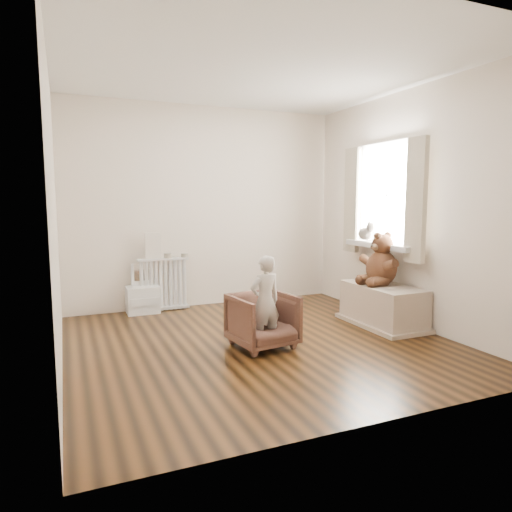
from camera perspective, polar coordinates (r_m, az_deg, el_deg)
name	(u,v)px	position (r m, az deg, el deg)	size (l,w,h in m)	color
floor	(260,342)	(4.58, 0.48, -10.71)	(3.60, 3.60, 0.01)	black
ceiling	(260,68)	(4.53, 0.52, 22.44)	(3.60, 3.60, 0.01)	white
back_wall	(205,207)	(6.06, -6.34, 6.08)	(3.60, 0.02, 2.60)	white
front_wall	(381,216)	(2.81, 15.35, 4.79)	(3.60, 0.02, 2.60)	white
left_wall	(54,212)	(4.00, -23.95, 5.04)	(0.02, 3.60, 2.60)	white
right_wall	(409,209)	(5.34, 18.58, 5.63)	(0.02, 3.60, 2.60)	white
window	(389,195)	(5.55, 16.26, 7.31)	(0.03, 0.90, 1.10)	white
window_sill	(381,245)	(5.52, 15.33, 1.30)	(0.22, 1.10, 0.06)	silver
curtain_left	(416,201)	(5.04, 19.38, 6.56)	(0.06, 0.26, 1.30)	beige
curtain_right	(352,200)	(5.94, 11.91, 6.82)	(0.06, 0.26, 1.30)	beige
radiator	(163,280)	(5.88, -11.51, -2.96)	(0.63, 0.12, 0.67)	silver
paper_doll	(153,246)	(5.80, -12.76, 1.26)	(0.20, 0.02, 0.33)	beige
tin_a	(168,256)	(5.85, -10.93, 0.05)	(0.10, 0.10, 0.06)	#A59E8C
tin_b	(185,255)	(5.90, -8.91, 0.10)	(0.09, 0.09, 0.05)	#A59E8C
toy_vanity	(142,291)	(5.83, -14.01, -4.27)	(0.39, 0.28, 0.61)	silver
armchair	(263,320)	(4.38, 0.86, -8.05)	(0.55, 0.57, 0.52)	#543327
child	(265,301)	(4.29, 1.14, -5.69)	(0.32, 0.21, 0.87)	beige
toy_bench	(383,307)	(5.33, 15.58, -6.21)	(0.51, 0.96, 0.45)	#BBAA93
teddy_bear	(382,265)	(5.31, 15.43, -1.09)	(0.47, 0.37, 0.58)	#391F12
plush_cat	(366,233)	(5.71, 13.60, 2.86)	(0.17, 0.28, 0.24)	#6E655B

